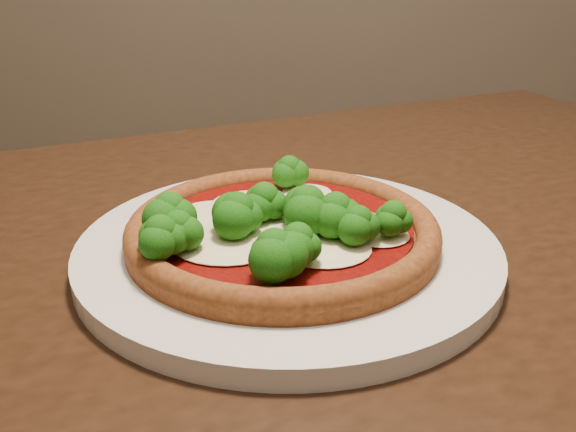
{
  "coord_description": "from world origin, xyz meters",
  "views": [
    {
      "loc": [
        -0.27,
        -0.31,
        1.0
      ],
      "look_at": [
        -0.24,
        0.18,
        0.79
      ],
      "focal_mm": 40.0,
      "sensor_mm": 36.0,
      "label": 1
    }
  ],
  "objects": [
    {
      "name": "plate",
      "position": [
        -0.24,
        0.18,
        0.76
      ],
      "size": [
        0.36,
        0.36,
        0.02
      ],
      "primitive_type": "cylinder",
      "color": "silver",
      "rests_on": "dining_table"
    },
    {
      "name": "dining_table",
      "position": [
        -0.21,
        0.21,
        0.65
      ],
      "size": [
        1.45,
        1.23,
        0.75
      ],
      "rotation": [
        0.0,
        0.0,
        0.38
      ],
      "color": "black",
      "rests_on": "floor"
    },
    {
      "name": "pizza",
      "position": [
        -0.25,
        0.17,
        0.79
      ],
      "size": [
        0.26,
        0.26,
        0.06
      ],
      "rotation": [
        0.0,
        0.0,
        -0.44
      ],
      "color": "brown",
      "rests_on": "plate"
    }
  ]
}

